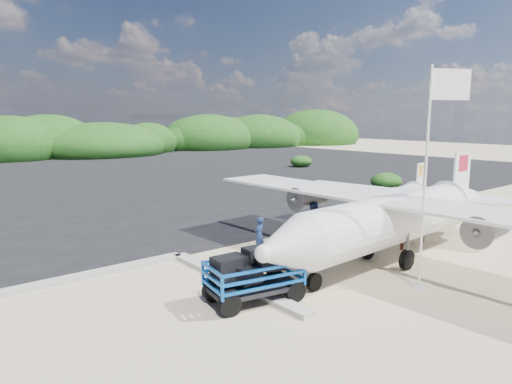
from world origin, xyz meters
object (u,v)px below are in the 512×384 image
Objects in this scene: aircraft_large at (237,173)px; flagpole at (419,287)px; baggage_cart at (254,301)px; crew_a at (259,235)px; crew_c at (404,223)px; signboard at (412,246)px; crew_b at (312,225)px.

flagpole is at bearing 61.59° from aircraft_large.
flagpole is at bearing -16.14° from baggage_cart.
crew_c is (5.82, -2.72, 0.14)m from crew_a.
crew_c is at bearing 70.56° from signboard.
baggage_cart is 1.67× the size of crew_c.
flagpole reaches higher than crew_a.
crew_a is at bearing 147.83° from signboard.
crew_c is 0.11× the size of aircraft_large.
crew_b is (5.40, 2.85, 0.97)m from baggage_cart.
flagpole is 5.39m from crew_b.
crew_b is 1.10× the size of crew_c.
aircraft_large is at bearing -116.15° from crew_b.
crew_b reaches higher than crew_c.
baggage_cart is at bearing 15.72° from crew_c.
aircraft_large is at bearing -149.22° from crew_a.
crew_c is at bearing 66.64° from aircraft_large.
signboard is 0.12× the size of aircraft_large.
baggage_cart is 0.18× the size of aircraft_large.
signboard is 1.04m from crew_c.
baggage_cart is at bearing 153.14° from flagpole.
crew_c is (4.18, 3.27, 0.88)m from flagpole.
aircraft_large is (9.62, 25.06, 0.00)m from signboard.
aircraft_large reaches higher than baggage_cart.
aircraft_large is (9.45, 24.53, -0.88)m from crew_c.
crew_c is at bearing 16.12° from baggage_cart.
crew_c is 26.30m from aircraft_large.
baggage_cart is 6.18m from crew_b.
crew_b is (0.61, 5.27, 0.97)m from flagpole.
crew_a is at bearing -13.81° from crew_b.
crew_a is (3.15, 3.56, 0.74)m from baggage_cart.
signboard is at bearing 34.30° from flagpole.
crew_a is at bearing 105.29° from flagpole.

